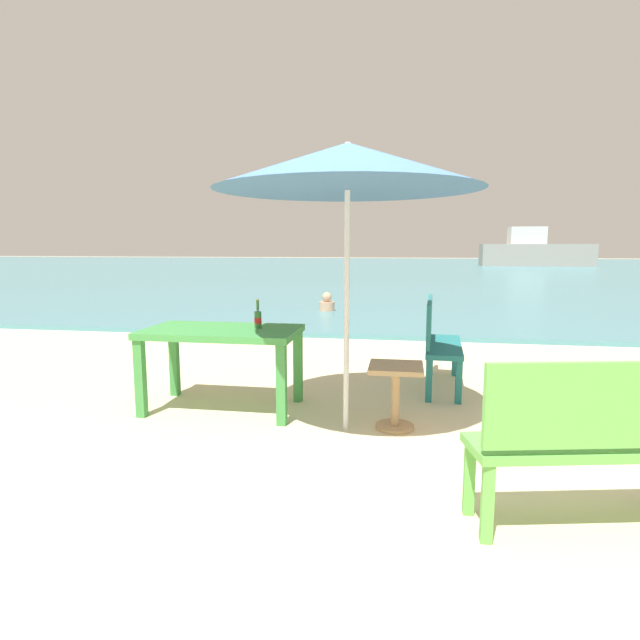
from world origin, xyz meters
TOP-DOWN VIEW (x-y plane):
  - ground_plane at (0.00, 0.00)m, footprint 120.00×120.00m
  - sea_water at (0.00, 30.00)m, footprint 120.00×50.00m
  - picnic_table_green at (-1.25, 1.24)m, footprint 1.40×0.80m
  - beer_bottle_amber at (-0.93, 1.32)m, footprint 0.07×0.07m
  - patio_umbrella at (-0.06, 0.89)m, footprint 2.10×2.10m
  - side_table_wood at (0.34, 0.98)m, footprint 0.44×0.44m
  - bench_teal_center at (0.76, 2.31)m, footprint 0.43×1.22m
  - bench_green_left at (1.36, -0.44)m, footprint 1.25×0.60m
  - swimmer_person at (-1.28, 7.94)m, footprint 0.34×0.34m
  - boat_barge at (9.25, 34.51)m, footprint 7.37×2.01m

SIDE VIEW (x-z plane):
  - ground_plane at x=0.00m, z-range 0.00..0.00m
  - sea_water at x=0.00m, z-range 0.00..0.08m
  - swimmer_person at x=-1.28m, z-range 0.03..0.44m
  - side_table_wood at x=0.34m, z-range 0.08..0.62m
  - bench_teal_center at x=0.76m, z-range 0.07..1.02m
  - bench_green_left at x=1.36m, z-range 0.07..1.02m
  - picnic_table_green at x=-1.25m, z-range 0.27..1.03m
  - beer_bottle_amber at x=-0.93m, z-range 0.72..0.99m
  - boat_barge at x=9.25m, z-range -0.30..2.38m
  - patio_umbrella at x=-0.06m, z-range 0.97..3.27m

